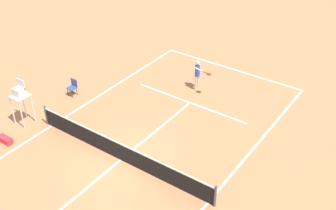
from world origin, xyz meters
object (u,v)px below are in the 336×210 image
object	(u,v)px
tennis_ball	(188,93)
player_serving	(198,72)
courtside_chair_mid	(73,86)
umpire_chair	(20,95)
equipment_bag	(5,140)

from	to	relation	value
tennis_ball	player_serving	bearing A→B (deg)	-104.40
tennis_ball	courtside_chair_mid	world-z (taller)	courtside_chair_mid
player_serving	courtside_chair_mid	xyz separation A→B (m)	(5.33, 4.51, -0.54)
player_serving	courtside_chair_mid	bearing A→B (deg)	-37.98
umpire_chair	courtside_chair_mid	distance (m)	3.44
player_serving	equipment_bag	distance (m)	10.62
tennis_ball	equipment_bag	bearing A→B (deg)	61.77
tennis_ball	umpire_chair	bearing A→B (deg)	53.60
tennis_ball	umpire_chair	distance (m)	8.93
player_serving	courtside_chair_mid	size ratio (longest dim) A/B	1.88
player_serving	equipment_bag	xyz separation A→B (m)	(4.85, 9.41, -0.92)
umpire_chair	player_serving	bearing A→B (deg)	-124.75
umpire_chair	courtside_chair_mid	world-z (taller)	umpire_chair
umpire_chair	equipment_bag	distance (m)	2.25
player_serving	equipment_bag	bearing A→B (deg)	-15.51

